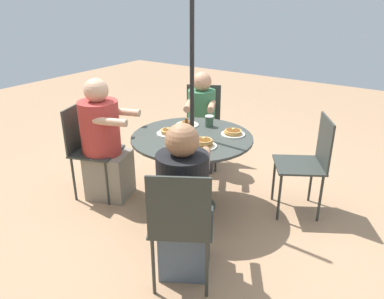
{
  "coord_description": "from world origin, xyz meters",
  "views": [
    {
      "loc": [
        -1.75,
        2.58,
        1.92
      ],
      "look_at": [
        0.0,
        0.0,
        0.6
      ],
      "focal_mm": 35.0,
      "sensor_mm": 36.0,
      "label": 1
    }
  ],
  "objects_px": {
    "patio_table": "(192,151)",
    "pancake_plate_b": "(233,133)",
    "patio_chair_west": "(181,221)",
    "syrup_bottle": "(186,127)",
    "diner_south": "(104,145)",
    "patio_chair_south": "(88,145)",
    "diner_east": "(201,125)",
    "pancake_plate_c": "(187,124)",
    "diner_west": "(183,207)",
    "pancake_plate_d": "(204,143)",
    "patio_chair_east": "(203,120)",
    "drinking_glass_a": "(184,149)",
    "pancake_plate_a": "(169,132)",
    "patio_chair_north": "(309,159)",
    "coffee_cup": "(209,121)"
  },
  "relations": [
    {
      "from": "diner_east",
      "to": "diner_south",
      "type": "xyz_separation_m",
      "value": [
        0.43,
        1.07,
        0.02
      ]
    },
    {
      "from": "diner_west",
      "to": "pancake_plate_d",
      "type": "height_order",
      "value": "diner_west"
    },
    {
      "from": "pancake_plate_c",
      "to": "pancake_plate_d",
      "type": "bearing_deg",
      "value": 139.43
    },
    {
      "from": "pancake_plate_c",
      "to": "syrup_bottle",
      "type": "distance_m",
      "value": 0.2
    },
    {
      "from": "patio_chair_east",
      "to": "drinking_glass_a",
      "type": "bearing_deg",
      "value": 89.6
    },
    {
      "from": "diner_west",
      "to": "patio_table",
      "type": "bearing_deg",
      "value": 90.0
    },
    {
      "from": "pancake_plate_a",
      "to": "drinking_glass_a",
      "type": "bearing_deg",
      "value": 141.47
    },
    {
      "from": "pancake_plate_b",
      "to": "pancake_plate_d",
      "type": "bearing_deg",
      "value": 79.58
    },
    {
      "from": "patio_chair_north",
      "to": "syrup_bottle",
      "type": "distance_m",
      "value": 1.14
    },
    {
      "from": "pancake_plate_a",
      "to": "pancake_plate_d",
      "type": "bearing_deg",
      "value": 170.73
    },
    {
      "from": "patio_chair_north",
      "to": "diner_west",
      "type": "height_order",
      "value": "diner_west"
    },
    {
      "from": "patio_chair_west",
      "to": "pancake_plate_d",
      "type": "xyz_separation_m",
      "value": [
        0.31,
        -0.77,
        0.22
      ]
    },
    {
      "from": "patio_chair_east",
      "to": "pancake_plate_b",
      "type": "height_order",
      "value": "patio_chair_east"
    },
    {
      "from": "diner_east",
      "to": "pancake_plate_c",
      "type": "distance_m",
      "value": 0.64
    },
    {
      "from": "pancake_plate_b",
      "to": "coffee_cup",
      "type": "bearing_deg",
      "value": -14.09
    },
    {
      "from": "patio_table",
      "to": "pancake_plate_b",
      "type": "xyz_separation_m",
      "value": [
        -0.29,
        -0.23,
        0.16
      ]
    },
    {
      "from": "patio_chair_east",
      "to": "coffee_cup",
      "type": "distance_m",
      "value": 0.83
    },
    {
      "from": "patio_chair_north",
      "to": "diner_east",
      "type": "xyz_separation_m",
      "value": [
        1.32,
        -0.25,
        -0.01
      ]
    },
    {
      "from": "patio_table",
      "to": "diner_west",
      "type": "distance_m",
      "value": 0.88
    },
    {
      "from": "pancake_plate_b",
      "to": "diner_west",
      "type": "bearing_deg",
      "value": 98.88
    },
    {
      "from": "pancake_plate_b",
      "to": "syrup_bottle",
      "type": "height_order",
      "value": "syrup_bottle"
    },
    {
      "from": "diner_south",
      "to": "patio_chair_south",
      "type": "bearing_deg",
      "value": -90.0
    },
    {
      "from": "patio_chair_west",
      "to": "coffee_cup",
      "type": "distance_m",
      "value": 1.36
    },
    {
      "from": "pancake_plate_b",
      "to": "pancake_plate_d",
      "type": "xyz_separation_m",
      "value": [
        0.07,
        0.38,
        0.01
      ]
    },
    {
      "from": "pancake_plate_a",
      "to": "pancake_plate_c",
      "type": "bearing_deg",
      "value": -91.12
    },
    {
      "from": "syrup_bottle",
      "to": "patio_chair_west",
      "type": "bearing_deg",
      "value": 123.09
    },
    {
      "from": "patio_table",
      "to": "patio_chair_west",
      "type": "bearing_deg",
      "value": 120.16
    },
    {
      "from": "diner_south",
      "to": "patio_chair_west",
      "type": "height_order",
      "value": "diner_south"
    },
    {
      "from": "patio_chair_south",
      "to": "pancake_plate_d",
      "type": "xyz_separation_m",
      "value": [
        -1.21,
        -0.2,
        0.22
      ]
    },
    {
      "from": "patio_chair_north",
      "to": "drinking_glass_a",
      "type": "bearing_deg",
      "value": 111.69
    },
    {
      "from": "patio_chair_east",
      "to": "pancake_plate_b",
      "type": "distance_m",
      "value": 1.07
    },
    {
      "from": "diner_west",
      "to": "pancake_plate_c",
      "type": "xyz_separation_m",
      "value": [
        0.64,
        -0.98,
        0.21
      ]
    },
    {
      "from": "patio_chair_north",
      "to": "diner_west",
      "type": "bearing_deg",
      "value": 129.72
    },
    {
      "from": "pancake_plate_a",
      "to": "patio_chair_west",
      "type": "bearing_deg",
      "value": 131.32
    },
    {
      "from": "pancake_plate_d",
      "to": "diner_south",
      "type": "bearing_deg",
      "value": 7.95
    },
    {
      "from": "diner_south",
      "to": "diner_west",
      "type": "bearing_deg",
      "value": 50.48
    },
    {
      "from": "patio_chair_west",
      "to": "syrup_bottle",
      "type": "bearing_deg",
      "value": 92.93
    },
    {
      "from": "patio_chair_east",
      "to": "patio_chair_west",
      "type": "distance_m",
      "value": 2.11
    },
    {
      "from": "patio_chair_west",
      "to": "patio_chair_east",
      "type": "bearing_deg",
      "value": 88.61
    },
    {
      "from": "diner_east",
      "to": "diner_south",
      "type": "distance_m",
      "value": 1.16
    },
    {
      "from": "patio_table",
      "to": "patio_chair_east",
      "type": "height_order",
      "value": "patio_chair_east"
    },
    {
      "from": "patio_chair_north",
      "to": "patio_chair_west",
      "type": "xyz_separation_m",
      "value": [
        0.38,
        1.45,
        0.0
      ]
    },
    {
      "from": "patio_chair_west",
      "to": "drinking_glass_a",
      "type": "height_order",
      "value": "patio_chair_west"
    },
    {
      "from": "diner_south",
      "to": "pancake_plate_c",
      "type": "bearing_deg",
      "value": 109.44
    },
    {
      "from": "diner_east",
      "to": "pancake_plate_a",
      "type": "xyz_separation_m",
      "value": [
        -0.2,
        0.86,
        0.22
      ]
    },
    {
      "from": "patio_table",
      "to": "diner_east",
      "type": "bearing_deg",
      "value": -62.61
    },
    {
      "from": "pancake_plate_d",
      "to": "coffee_cup",
      "type": "relative_size",
      "value": 2.02
    },
    {
      "from": "patio_chair_east",
      "to": "patio_chair_west",
      "type": "relative_size",
      "value": 1.0
    },
    {
      "from": "pancake_plate_a",
      "to": "patio_table",
      "type": "bearing_deg",
      "value": -160.21
    },
    {
      "from": "patio_chair_south",
      "to": "patio_chair_west",
      "type": "relative_size",
      "value": 1.0
    }
  ]
}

